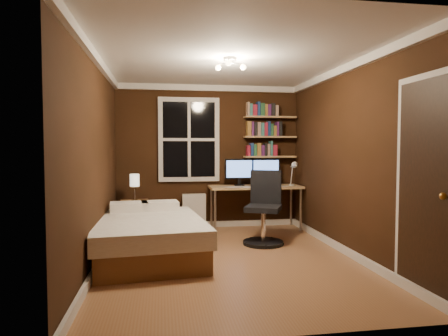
{
  "coord_description": "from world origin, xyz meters",
  "views": [
    {
      "loc": [
        -0.83,
        -4.91,
        1.42
      ],
      "look_at": [
        0.01,
        0.45,
        1.14
      ],
      "focal_mm": 32.0,
      "sensor_mm": 36.0,
      "label": 1
    }
  ],
  "objects": [
    {
      "name": "monitor_right",
      "position": [
        0.98,
        1.86,
        0.98
      ],
      "size": [
        0.5,
        0.12,
        0.46
      ],
      "primitive_type": null,
      "color": "black",
      "rests_on": "desk"
    },
    {
      "name": "wall_right",
      "position": [
        1.6,
        0.0,
        1.25
      ],
      "size": [
        0.04,
        4.2,
        2.5
      ],
      "primitive_type": "cube",
      "color": "black",
      "rests_on": "ground"
    },
    {
      "name": "desk_lamp",
      "position": [
        1.4,
        1.64,
        0.97
      ],
      "size": [
        0.14,
        0.32,
        0.44
      ],
      "primitive_type": null,
      "color": "silver",
      "rests_on": "desk"
    },
    {
      "name": "office_chair",
      "position": [
        0.65,
        0.74,
        0.42
      ],
      "size": [
        0.64,
        0.64,
        1.07
      ],
      "rotation": [
        0.0,
        0.0,
        -0.43
      ],
      "color": "black",
      "rests_on": "ground"
    },
    {
      "name": "bookshelf_middle",
      "position": [
        1.08,
        1.98,
        1.6
      ],
      "size": [
        0.92,
        0.22,
        0.03
      ],
      "primitive_type": "cube",
      "color": "#A0794D",
      "rests_on": "wall_back"
    },
    {
      "name": "nightstand",
      "position": [
        -1.26,
        1.65,
        0.28
      ],
      "size": [
        0.49,
        0.49,
        0.55
      ],
      "primitive_type": "cube",
      "rotation": [
        0.0,
        0.0,
        0.12
      ],
      "color": "brown",
      "rests_on": "ground"
    },
    {
      "name": "monitor_left",
      "position": [
        0.5,
        1.86,
        0.98
      ],
      "size": [
        0.5,
        0.12,
        0.46
      ],
      "primitive_type": null,
      "color": "black",
      "rests_on": "desk"
    },
    {
      "name": "books_row_upper",
      "position": [
        1.08,
        1.98,
        2.08
      ],
      "size": [
        0.54,
        0.16,
        0.23
      ],
      "primitive_type": null,
      "color": "#255633",
      "rests_on": "bookshelf_upper"
    },
    {
      "name": "books_row_middle",
      "position": [
        1.08,
        1.98,
        1.73
      ],
      "size": [
        0.66,
        0.16,
        0.23
      ],
      "primitive_type": null,
      "color": "navy",
      "rests_on": "bookshelf_middle"
    },
    {
      "name": "desk",
      "position": [
        0.77,
        1.78,
        0.69
      ],
      "size": [
        1.59,
        0.59,
        0.75
      ],
      "color": "#A0794D",
      "rests_on": "ground"
    },
    {
      "name": "ceiling",
      "position": [
        0.0,
        0.0,
        2.5
      ],
      "size": [
        3.2,
        4.2,
        0.02
      ],
      "primitive_type": "cube",
      "color": "white",
      "rests_on": "wall_back"
    },
    {
      "name": "wall_left",
      "position": [
        -1.6,
        0.0,
        1.25
      ],
      "size": [
        0.04,
        4.2,
        2.5
      ],
      "primitive_type": "cube",
      "color": "black",
      "rests_on": "ground"
    },
    {
      "name": "radiator",
      "position": [
        -0.27,
        1.99,
        0.3
      ],
      "size": [
        0.4,
        0.14,
        0.6
      ],
      "primitive_type": "cube",
      "color": "silver",
      "rests_on": "ground"
    },
    {
      "name": "bedside_lamp",
      "position": [
        -1.26,
        1.65,
        0.77
      ],
      "size": [
        0.15,
        0.15,
        0.44
      ],
      "primitive_type": null,
      "color": "#EDE4C8",
      "rests_on": "nightstand"
    },
    {
      "name": "floor",
      "position": [
        0.0,
        0.0,
        0.0
      ],
      "size": [
        4.2,
        4.2,
        0.0
      ],
      "primitive_type": "plane",
      "color": "#905C39",
      "rests_on": "ground"
    },
    {
      "name": "bookshelf_upper",
      "position": [
        1.08,
        1.98,
        1.95
      ],
      "size": [
        0.92,
        0.22,
        0.03
      ],
      "primitive_type": "cube",
      "color": "#A0794D",
      "rests_on": "wall_back"
    },
    {
      "name": "window",
      "position": [
        -0.35,
        2.06,
        1.55
      ],
      "size": [
        1.06,
        0.06,
        1.46
      ],
      "primitive_type": "cube",
      "color": "silver",
      "rests_on": "wall_back"
    },
    {
      "name": "bookshelf_lower",
      "position": [
        1.08,
        1.98,
        1.25
      ],
      "size": [
        0.92,
        0.22,
        0.03
      ],
      "primitive_type": "cube",
      "color": "#A0794D",
      "rests_on": "wall_back"
    },
    {
      "name": "door_knob",
      "position": [
        1.55,
        -1.85,
        1.0
      ],
      "size": [
        0.06,
        0.06,
        0.06
      ],
      "primitive_type": "sphere",
      "color": "#BD8332",
      "rests_on": "door"
    },
    {
      "name": "ceiling_fixture",
      "position": [
        0.0,
        -0.1,
        2.4
      ],
      "size": [
        0.44,
        0.44,
        0.18
      ],
      "primitive_type": null,
      "color": "beige",
      "rests_on": "ceiling"
    },
    {
      "name": "books_row_lower",
      "position": [
        1.08,
        1.98,
        1.38
      ],
      "size": [
        0.54,
        0.16,
        0.23
      ],
      "primitive_type": null,
      "color": "maroon",
      "rests_on": "bookshelf_lower"
    },
    {
      "name": "door",
      "position": [
        1.59,
        -1.55,
        1.02
      ],
      "size": [
        0.03,
        0.82,
        2.05
      ],
      "primitive_type": null,
      "color": "black",
      "rests_on": "ground"
    },
    {
      "name": "wall_back",
      "position": [
        0.0,
        2.1,
        1.25
      ],
      "size": [
        3.2,
        0.04,
        2.5
      ],
      "primitive_type": "cube",
      "color": "black",
      "rests_on": "ground"
    },
    {
      "name": "bed",
      "position": [
        -1.0,
        0.23,
        0.27
      ],
      "size": [
        1.53,
        1.99,
        0.63
      ],
      "rotation": [
        0.0,
        0.0,
        0.1
      ],
      "color": "brown",
      "rests_on": "ground"
    }
  ]
}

